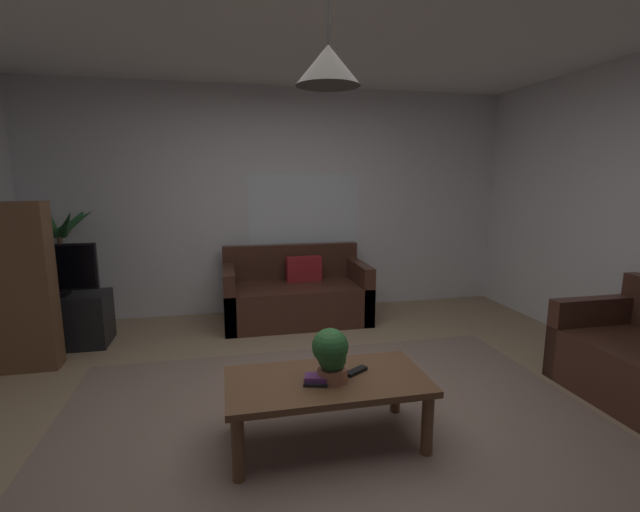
{
  "coord_description": "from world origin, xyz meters",
  "views": [
    {
      "loc": [
        -0.65,
        -2.65,
        1.59
      ],
      "look_at": [
        0.0,
        0.3,
        1.05
      ],
      "focal_mm": 24.78,
      "sensor_mm": 36.0,
      "label": 1
    }
  ],
  "objects_px": {
    "tv_stand": "(58,321)",
    "potted_palm_corner": "(63,272)",
    "coffee_table": "(327,388)",
    "book_on_table_0": "(316,383)",
    "potted_plant_on_table": "(331,354)",
    "book_on_table_1": "(318,378)",
    "remote_on_table_0": "(356,371)",
    "couch_under_window": "(296,296)",
    "pendant_lamp": "(328,65)",
    "bookshelf_corner": "(5,288)",
    "tv": "(52,270)"
  },
  "relations": [
    {
      "from": "book_on_table_1",
      "to": "potted_plant_on_table",
      "type": "distance_m",
      "value": 0.16
    },
    {
      "from": "tv",
      "to": "coffee_table",
      "type": "bearing_deg",
      "value": -43.61
    },
    {
      "from": "coffee_table",
      "to": "potted_palm_corner",
      "type": "height_order",
      "value": "potted_palm_corner"
    },
    {
      "from": "coffee_table",
      "to": "book_on_table_0",
      "type": "distance_m",
      "value": 0.12
    },
    {
      "from": "pendant_lamp",
      "to": "coffee_table",
      "type": "bearing_deg",
      "value": -90.0
    },
    {
      "from": "pendant_lamp",
      "to": "book_on_table_0",
      "type": "bearing_deg",
      "value": -144.37
    },
    {
      "from": "potted_plant_on_table",
      "to": "couch_under_window",
      "type": "bearing_deg",
      "value": 85.73
    },
    {
      "from": "book_on_table_0",
      "to": "remote_on_table_0",
      "type": "distance_m",
      "value": 0.29
    },
    {
      "from": "book_on_table_0",
      "to": "potted_palm_corner",
      "type": "bearing_deg",
      "value": 129.01
    },
    {
      "from": "remote_on_table_0",
      "to": "tv",
      "type": "height_order",
      "value": "tv"
    },
    {
      "from": "couch_under_window",
      "to": "coffee_table",
      "type": "distance_m",
      "value": 2.35
    },
    {
      "from": "book_on_table_0",
      "to": "remote_on_table_0",
      "type": "bearing_deg",
      "value": 18.94
    },
    {
      "from": "remote_on_table_0",
      "to": "potted_palm_corner",
      "type": "height_order",
      "value": "potted_palm_corner"
    },
    {
      "from": "potted_palm_corner",
      "to": "coffee_table",
      "type": "bearing_deg",
      "value": -49.32
    },
    {
      "from": "bookshelf_corner",
      "to": "potted_palm_corner",
      "type": "bearing_deg",
      "value": 84.95
    },
    {
      "from": "book_on_table_1",
      "to": "remote_on_table_0",
      "type": "bearing_deg",
      "value": 18.17
    },
    {
      "from": "tv_stand",
      "to": "potted_palm_corner",
      "type": "height_order",
      "value": "potted_palm_corner"
    },
    {
      "from": "book_on_table_1",
      "to": "remote_on_table_0",
      "type": "height_order",
      "value": "book_on_table_1"
    },
    {
      "from": "tv_stand",
      "to": "potted_palm_corner",
      "type": "relative_size",
      "value": 0.66
    },
    {
      "from": "potted_plant_on_table",
      "to": "tv",
      "type": "xyz_separation_m",
      "value": [
        -2.15,
        2.07,
        0.17
      ]
    },
    {
      "from": "potted_plant_on_table",
      "to": "bookshelf_corner",
      "type": "relative_size",
      "value": 0.23
    },
    {
      "from": "remote_on_table_0",
      "to": "tv_stand",
      "type": "xyz_separation_m",
      "value": [
        -2.32,
        2.02,
        -0.17
      ]
    },
    {
      "from": "bookshelf_corner",
      "to": "pendant_lamp",
      "type": "distance_m",
      "value": 3.15
    },
    {
      "from": "remote_on_table_0",
      "to": "bookshelf_corner",
      "type": "xyz_separation_m",
      "value": [
        -2.51,
        1.51,
        0.28
      ]
    },
    {
      "from": "remote_on_table_0",
      "to": "coffee_table",
      "type": "bearing_deg",
      "value": -111.71
    },
    {
      "from": "coffee_table",
      "to": "book_on_table_0",
      "type": "xyz_separation_m",
      "value": [
        -0.08,
        -0.06,
        0.07
      ]
    },
    {
      "from": "pendant_lamp",
      "to": "book_on_table_1",
      "type": "bearing_deg",
      "value": -143.19
    },
    {
      "from": "coffee_table",
      "to": "bookshelf_corner",
      "type": "relative_size",
      "value": 0.85
    },
    {
      "from": "couch_under_window",
      "to": "book_on_table_1",
      "type": "bearing_deg",
      "value": -96.12
    },
    {
      "from": "potted_plant_on_table",
      "to": "bookshelf_corner",
      "type": "xyz_separation_m",
      "value": [
        -2.33,
        1.59,
        0.12
      ]
    },
    {
      "from": "remote_on_table_0",
      "to": "bookshelf_corner",
      "type": "height_order",
      "value": "bookshelf_corner"
    },
    {
      "from": "book_on_table_0",
      "to": "potted_palm_corner",
      "type": "xyz_separation_m",
      "value": [
        -2.15,
        2.65,
        0.2
      ]
    },
    {
      "from": "couch_under_window",
      "to": "book_on_table_1",
      "type": "distance_m",
      "value": 2.41
    },
    {
      "from": "couch_under_window",
      "to": "bookshelf_corner",
      "type": "xyz_separation_m",
      "value": [
        -2.51,
        -0.79,
        0.43
      ]
    },
    {
      "from": "tv_stand",
      "to": "book_on_table_1",
      "type": "bearing_deg",
      "value": -45.47
    },
    {
      "from": "book_on_table_0",
      "to": "tv_stand",
      "type": "height_order",
      "value": "tv_stand"
    },
    {
      "from": "tv_stand",
      "to": "book_on_table_0",
      "type": "bearing_deg",
      "value": -45.81
    },
    {
      "from": "coffee_table",
      "to": "tv_stand",
      "type": "height_order",
      "value": "tv_stand"
    },
    {
      "from": "tv_stand",
      "to": "remote_on_table_0",
      "type": "bearing_deg",
      "value": -40.97
    },
    {
      "from": "couch_under_window",
      "to": "bookshelf_corner",
      "type": "bearing_deg",
      "value": -162.54
    },
    {
      "from": "book_on_table_0",
      "to": "bookshelf_corner",
      "type": "distance_m",
      "value": 2.77
    },
    {
      "from": "coffee_table",
      "to": "book_on_table_0",
      "type": "relative_size",
      "value": 8.66
    },
    {
      "from": "coffee_table",
      "to": "remote_on_table_0",
      "type": "distance_m",
      "value": 0.21
    },
    {
      "from": "potted_palm_corner",
      "to": "couch_under_window",
      "type": "bearing_deg",
      "value": -5.96
    },
    {
      "from": "potted_plant_on_table",
      "to": "coffee_table",
      "type": "bearing_deg",
      "value": 107.52
    },
    {
      "from": "coffee_table",
      "to": "remote_on_table_0",
      "type": "relative_size",
      "value": 7.47
    },
    {
      "from": "remote_on_table_0",
      "to": "pendant_lamp",
      "type": "relative_size",
      "value": 0.3
    },
    {
      "from": "couch_under_window",
      "to": "potted_palm_corner",
      "type": "distance_m",
      "value": 2.45
    },
    {
      "from": "potted_plant_on_table",
      "to": "remote_on_table_0",
      "type": "bearing_deg",
      "value": 23.44
    },
    {
      "from": "tv",
      "to": "bookshelf_corner",
      "type": "bearing_deg",
      "value": -111.0
    }
  ]
}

